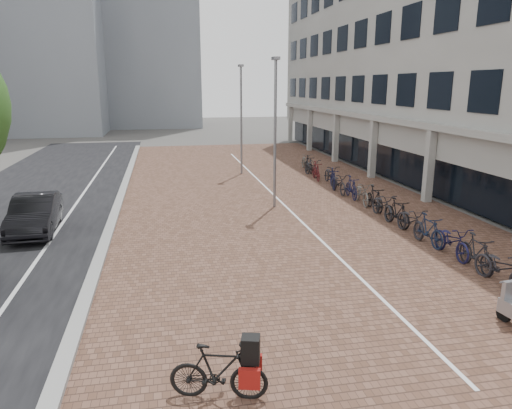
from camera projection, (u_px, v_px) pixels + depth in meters
The scene contains 13 objects.
ground at pixel (307, 323), 10.82m from camera, with size 140.00×140.00×0.00m, color #474442.
plaza_brick at pixel (273, 199), 22.61m from camera, with size 14.50×42.00×0.04m, color brown.
street_asphalt at pixel (25, 210), 20.54m from camera, with size 8.00×50.00×0.03m, color black.
curb at pixel (118, 204), 21.26m from camera, with size 0.35×42.00×0.14m, color gray.
lane_line at pixel (73, 207), 20.91m from camera, with size 0.12×44.00×0.00m, color white.
parking_line at pixel (277, 198), 22.64m from camera, with size 0.10×30.00×0.00m, color white.
office_building at pixel (450, 26), 26.41m from camera, with size 8.40×40.00×15.00m.
bg_towers at pixel (48, 1), 51.26m from camera, with size 33.00×23.00×32.00m.
car_dark at pixel (35, 214), 17.38m from camera, with size 1.44×4.13×1.36m, color black.
hero_bike at pixel (219, 371), 8.10m from camera, with size 1.77×0.92×1.20m.
lamp_near at pixel (275, 136), 20.26m from camera, with size 0.12×0.12×6.31m, color gray.
lamp_far at pixel (241, 121), 28.08m from camera, with size 0.12×0.12×6.32m, color gray.
bike_row at pixel (361, 193), 21.46m from camera, with size 1.20×20.42×1.05m.
Camera 1 is at (-3.05, -9.42, 5.27)m, focal length 33.43 mm.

